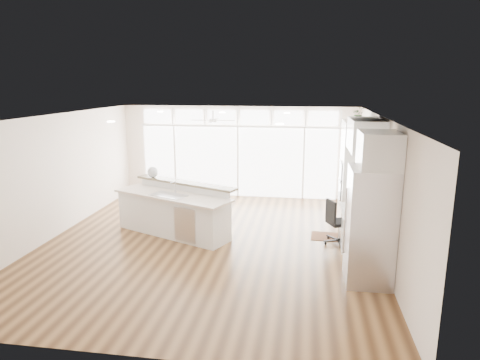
# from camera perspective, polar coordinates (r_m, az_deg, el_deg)

# --- Properties ---
(floor) EXTENTS (7.00, 8.00, 0.02)m
(floor) POSITION_cam_1_polar(r_m,az_deg,el_deg) (9.36, -4.08, -8.35)
(floor) COLOR #4A2D16
(floor) RESTS_ON ground
(ceiling) EXTENTS (7.00, 8.00, 0.02)m
(ceiling) POSITION_cam_1_polar(r_m,az_deg,el_deg) (8.75, -4.36, 8.43)
(ceiling) COLOR silver
(ceiling) RESTS_ON wall_back
(wall_back) EXTENTS (7.00, 0.04, 2.70)m
(wall_back) POSITION_cam_1_polar(r_m,az_deg,el_deg) (12.81, -0.22, 3.79)
(wall_back) COLOR white
(wall_back) RESTS_ON floor
(wall_front) EXTENTS (7.00, 0.04, 2.70)m
(wall_front) POSITION_cam_1_polar(r_m,az_deg,el_deg) (5.31, -14.02, -9.92)
(wall_front) COLOR white
(wall_front) RESTS_ON floor
(wall_left) EXTENTS (0.04, 8.00, 2.70)m
(wall_left) POSITION_cam_1_polar(r_m,az_deg,el_deg) (10.31, -23.54, 0.47)
(wall_left) COLOR white
(wall_left) RESTS_ON floor
(wall_right) EXTENTS (0.04, 8.00, 2.70)m
(wall_right) POSITION_cam_1_polar(r_m,az_deg,el_deg) (8.87, 18.42, -0.99)
(wall_right) COLOR white
(wall_right) RESTS_ON floor
(glass_wall) EXTENTS (5.80, 0.06, 2.08)m
(glass_wall) POSITION_cam_1_polar(r_m,az_deg,el_deg) (12.80, -0.26, 2.43)
(glass_wall) COLOR white
(glass_wall) RESTS_ON wall_back
(transom_row) EXTENTS (5.90, 0.06, 0.40)m
(transom_row) POSITION_cam_1_polar(r_m,az_deg,el_deg) (12.63, -0.27, 8.37)
(transom_row) COLOR white
(transom_row) RESTS_ON wall_back
(desk_window) EXTENTS (0.04, 0.85, 0.85)m
(desk_window) POSITION_cam_1_polar(r_m,az_deg,el_deg) (9.11, 17.96, 0.69)
(desk_window) COLOR white
(desk_window) RESTS_ON wall_right
(ceiling_fan) EXTENTS (1.16, 1.16, 0.32)m
(ceiling_fan) POSITION_cam_1_polar(r_m,az_deg,el_deg) (11.60, -3.63, 8.44)
(ceiling_fan) COLOR white
(ceiling_fan) RESTS_ON ceiling
(recessed_lights) EXTENTS (3.40, 3.00, 0.02)m
(recessed_lights) POSITION_cam_1_polar(r_m,az_deg,el_deg) (8.94, -4.07, 8.40)
(recessed_lights) COLOR white
(recessed_lights) RESTS_ON ceiling
(oven_cabinet) EXTENTS (0.64, 1.20, 2.50)m
(oven_cabinet) POSITION_cam_1_polar(r_m,az_deg,el_deg) (10.58, 15.06, 0.86)
(oven_cabinet) COLOR white
(oven_cabinet) RESTS_ON floor
(desk_nook) EXTENTS (0.72, 1.30, 0.76)m
(desk_nook) POSITION_cam_1_polar(r_m,az_deg,el_deg) (9.36, 15.46, -6.25)
(desk_nook) COLOR white
(desk_nook) RESTS_ON floor
(upper_cabinets) EXTENTS (0.64, 1.30, 0.64)m
(upper_cabinets) POSITION_cam_1_polar(r_m,az_deg,el_deg) (8.94, 16.47, 5.78)
(upper_cabinets) COLOR white
(upper_cabinets) RESTS_ON wall_right
(refrigerator) EXTENTS (0.76, 0.90, 2.00)m
(refrigerator) POSITION_cam_1_polar(r_m,az_deg,el_deg) (7.62, 16.96, -5.86)
(refrigerator) COLOR silver
(refrigerator) RESTS_ON floor
(fridge_cabinet) EXTENTS (0.64, 0.90, 0.60)m
(fridge_cabinet) POSITION_cam_1_polar(r_m,az_deg,el_deg) (7.32, 18.09, 3.81)
(fridge_cabinet) COLOR white
(fridge_cabinet) RESTS_ON wall_right
(framed_photos) EXTENTS (0.06, 0.22, 0.80)m
(framed_photos) POSITION_cam_1_polar(r_m,az_deg,el_deg) (9.73, 17.34, 0.59)
(framed_photos) COLOR black
(framed_photos) RESTS_ON wall_right
(kitchen_island) EXTENTS (3.05, 2.14, 1.13)m
(kitchen_island) POSITION_cam_1_polar(r_m,az_deg,el_deg) (9.78, -8.97, -3.96)
(kitchen_island) COLOR white
(kitchen_island) RESTS_ON floor
(rug) EXTENTS (0.85, 0.64, 0.01)m
(rug) POSITION_cam_1_polar(r_m,az_deg,el_deg) (9.85, 11.88, -7.41)
(rug) COLOR #3D2013
(rug) RESTS_ON floor
(office_chair) EXTENTS (0.64, 0.62, 0.96)m
(office_chair) POSITION_cam_1_polar(r_m,az_deg,el_deg) (9.36, 13.09, -5.47)
(office_chair) COLOR black
(office_chair) RESTS_ON floor
(fishbowl) EXTENTS (0.32, 0.32, 0.26)m
(fishbowl) POSITION_cam_1_polar(r_m,az_deg,el_deg) (10.52, -11.55, 1.06)
(fishbowl) COLOR silver
(fishbowl) RESTS_ON kitchen_island
(monitor) EXTENTS (0.11, 0.43, 0.36)m
(monitor) POSITION_cam_1_polar(r_m,az_deg,el_deg) (9.19, 15.17, -2.95)
(monitor) COLOR black
(monitor) RESTS_ON desk_nook
(keyboard) EXTENTS (0.15, 0.34, 0.02)m
(keyboard) POSITION_cam_1_polar(r_m,az_deg,el_deg) (9.22, 14.06, -3.93)
(keyboard) COLOR silver
(keyboard) RESTS_ON desk_nook
(potted_plant) EXTENTS (0.31, 0.34, 0.25)m
(potted_plant) POSITION_cam_1_polar(r_m,az_deg,el_deg) (10.39, 15.50, 8.28)
(potted_plant) COLOR #285A26
(potted_plant) RESTS_ON oven_cabinet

